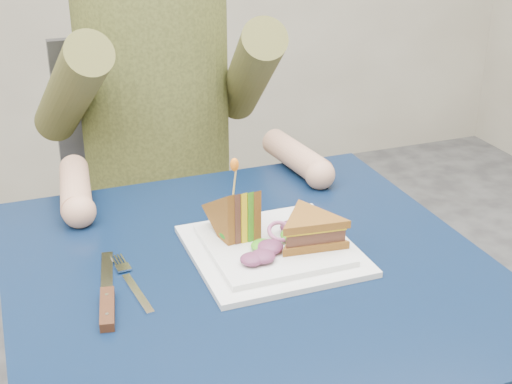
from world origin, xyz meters
name	(u,v)px	position (x,y,z in m)	size (l,w,h in m)	color
table	(250,307)	(0.00, 0.00, 0.65)	(0.75, 0.75, 0.73)	black
chair	(153,194)	(0.00, 0.72, 0.54)	(0.42, 0.40, 0.93)	#47474C
diner	(155,61)	(0.00, 0.61, 0.91)	(0.54, 0.59, 0.74)	#494D23
plate	(273,248)	(0.05, 0.02, 0.74)	(0.26, 0.26, 0.02)	white
sandwich_flat	(310,230)	(0.10, 0.00, 0.78)	(0.14, 0.14, 0.05)	brown
sandwich_upright	(235,217)	(0.00, 0.07, 0.78)	(0.08, 0.13, 0.13)	brown
fork	(132,284)	(-0.19, 0.01, 0.73)	(0.03, 0.18, 0.01)	silver
knife	(107,302)	(-0.23, -0.03, 0.74)	(0.06, 0.22, 0.02)	silver
toothpick	(235,181)	(0.00, 0.07, 0.85)	(0.00, 0.00, 0.06)	tan
toothpick_frill	(234,165)	(0.00, 0.07, 0.88)	(0.01, 0.01, 0.02)	orange
lettuce_spill	(273,234)	(0.05, 0.03, 0.76)	(0.15, 0.13, 0.02)	#337A14
onion_ring	(280,231)	(0.06, 0.03, 0.77)	(0.04, 0.04, 0.01)	#9E4C7A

